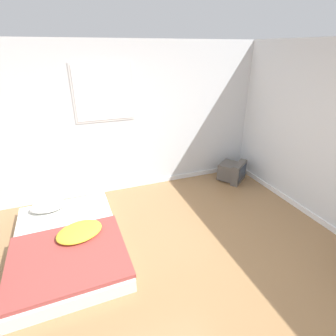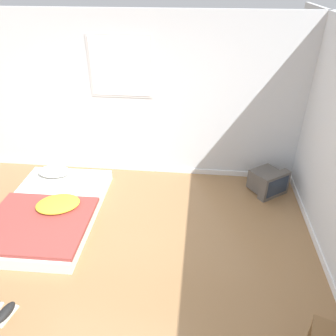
{
  "view_description": "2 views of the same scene",
  "coord_description": "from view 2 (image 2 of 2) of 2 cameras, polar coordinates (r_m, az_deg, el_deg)",
  "views": [
    {
      "loc": [
        -0.56,
        -1.91,
        2.46
      ],
      "look_at": [
        0.7,
        1.41,
        0.83
      ],
      "focal_mm": 28.0,
      "sensor_mm": 36.0,
      "label": 1
    },
    {
      "loc": [
        1.24,
        -2.34,
        3.05
      ],
      "look_at": [
        0.84,
        1.43,
        0.74
      ],
      "focal_mm": 35.0,
      "sensor_mm": 36.0,
      "label": 2
    }
  ],
  "objects": [
    {
      "name": "mattress_bed",
      "position": [
        5.0,
        -20.01,
        -6.9
      ],
      "size": [
        1.38,
        2.08,
        0.31
      ],
      "color": "silver",
      "rests_on": "ground_plane"
    },
    {
      "name": "wall_back",
      "position": [
        5.34,
        -7.85,
        11.84
      ],
      "size": [
        8.02,
        0.08,
        2.6
      ],
      "color": "silver",
      "rests_on": "ground_plane"
    },
    {
      "name": "crt_tv",
      "position": [
        5.39,
        17.02,
        -2.28
      ],
      "size": [
        0.64,
        0.63,
        0.4
      ],
      "color": "#56514C",
      "rests_on": "ground_plane"
    },
    {
      "name": "ground_plane",
      "position": [
        4.04,
        -14.96,
        -19.19
      ],
      "size": [
        20.0,
        20.0,
        0.0
      ],
      "primitive_type": "plane",
      "color": "#997047"
    }
  ]
}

